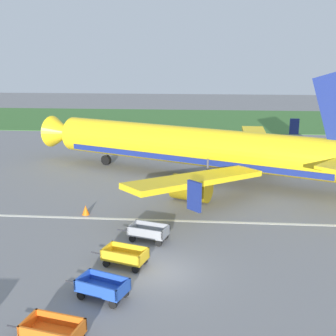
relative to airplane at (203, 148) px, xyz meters
name	(u,v)px	position (x,y,z in m)	size (l,w,h in m)	color
ground_plane	(162,272)	(-2.15, -19.34, -3.05)	(220.00, 220.00, 0.00)	slate
grass_strip	(191,120)	(-2.15, 38.86, -3.02)	(220.00, 28.00, 0.06)	#3D7033
apron_stripe	(172,221)	(-2.15, -11.52, -3.05)	(120.00, 0.36, 0.01)	silver
airplane	(203,148)	(0.00, 0.00, 0.00)	(35.97, 29.39, 11.34)	yellow
baggage_cart_nearest	(53,332)	(-6.19, -25.99, -2.45)	(3.63, 1.91, 1.07)	orange
baggage_cart_second_in_row	(102,287)	(-4.90, -22.27, -2.45)	(3.59, 2.18, 1.07)	#234CB2
baggage_cart_third_in_row	(125,256)	(-4.39, -18.74, -2.45)	(3.61, 2.08, 1.07)	gold
baggage_cart_fourth_in_row	(148,232)	(-3.45, -15.17, -2.45)	(3.62, 2.04, 1.07)	gray
traffic_cone_near_plane	(86,210)	(-8.86, -10.82, -2.68)	(0.57, 0.57, 0.75)	orange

